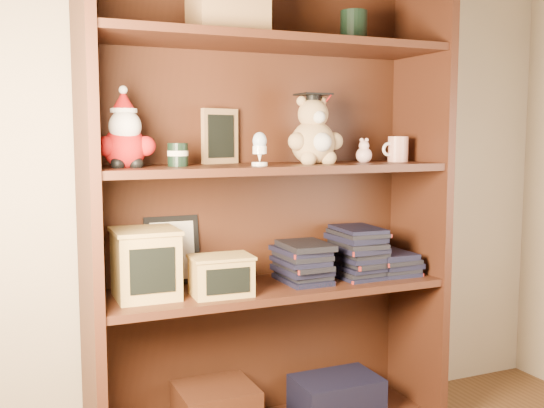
# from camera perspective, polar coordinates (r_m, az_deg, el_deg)

# --- Properties ---
(bookcase) EXTENTS (1.20, 0.35, 1.60)m
(bookcase) POSITION_cam_1_polar(r_m,az_deg,el_deg) (2.13, -0.61, -0.97)
(bookcase) COLOR #401F12
(bookcase) RESTS_ON ground
(shelf_lower) EXTENTS (1.14, 0.33, 0.02)m
(shelf_lower) POSITION_cam_1_polar(r_m,az_deg,el_deg) (2.13, 0.00, -7.56)
(shelf_lower) COLOR #401F12
(shelf_lower) RESTS_ON ground
(shelf_upper) EXTENTS (1.14, 0.33, 0.02)m
(shelf_upper) POSITION_cam_1_polar(r_m,az_deg,el_deg) (2.07, 0.00, 3.23)
(shelf_upper) COLOR #401F12
(shelf_upper) RESTS_ON ground
(santa_plush) EXTENTS (0.18, 0.13, 0.25)m
(santa_plush) POSITION_cam_1_polar(r_m,az_deg,el_deg) (1.93, -13.06, 5.88)
(santa_plush) COLOR #A50F0F
(santa_plush) RESTS_ON shelf_upper
(teachers_tin) EXTENTS (0.06, 0.06, 0.07)m
(teachers_tin) POSITION_cam_1_polar(r_m,az_deg,el_deg) (1.97, -8.44, 4.42)
(teachers_tin) COLOR black
(teachers_tin) RESTS_ON shelf_upper
(chalkboard_plaque) EXTENTS (0.14, 0.10, 0.18)m
(chalkboard_plaque) POSITION_cam_1_polar(r_m,az_deg,el_deg) (2.13, -4.69, 5.99)
(chalkboard_plaque) COLOR #9E7547
(chalkboard_plaque) RESTS_ON shelf_upper
(egg_cup) EXTENTS (0.05, 0.05, 0.10)m
(egg_cup) POSITION_cam_1_polar(r_m,az_deg,el_deg) (1.97, -1.11, 5.07)
(egg_cup) COLOR white
(egg_cup) RESTS_ON shelf_upper
(grad_teddy_bear) EXTENTS (0.20, 0.17, 0.24)m
(grad_teddy_bear) POSITION_cam_1_polar(r_m,az_deg,el_deg) (2.13, 3.77, 6.08)
(grad_teddy_bear) COLOR tan
(grad_teddy_bear) RESTS_ON shelf_upper
(pink_figurine) EXTENTS (0.06, 0.06, 0.09)m
(pink_figurine) POSITION_cam_1_polar(r_m,az_deg,el_deg) (2.23, 8.24, 4.55)
(pink_figurine) COLOR beige
(pink_figurine) RESTS_ON shelf_upper
(teacher_mug) EXTENTS (0.10, 0.07, 0.09)m
(teacher_mug) POSITION_cam_1_polar(r_m,az_deg,el_deg) (2.31, 11.18, 4.85)
(teacher_mug) COLOR silver
(teacher_mug) RESTS_ON shelf_upper
(certificate_frame) EXTENTS (0.18, 0.05, 0.23)m
(certificate_frame) POSITION_cam_1_polar(r_m,az_deg,el_deg) (2.14, -8.93, -4.13)
(certificate_frame) COLOR black
(certificate_frame) RESTS_ON shelf_lower
(treats_box) EXTENTS (0.20, 0.20, 0.21)m
(treats_box) POSITION_cam_1_polar(r_m,az_deg,el_deg) (1.98, -11.26, -5.21)
(treats_box) COLOR tan
(treats_box) RESTS_ON shelf_lower
(pencils_box) EXTENTS (0.20, 0.15, 0.12)m
(pencils_box) POSITION_cam_1_polar(r_m,az_deg,el_deg) (1.99, -4.57, -6.37)
(pencils_box) COLOR tan
(pencils_box) RESTS_ON shelf_lower
(book_stack_left) EXTENTS (0.14, 0.20, 0.13)m
(book_stack_left) POSITION_cam_1_polar(r_m,az_deg,el_deg) (2.16, 2.75, -5.30)
(book_stack_left) COLOR black
(book_stack_left) RESTS_ON shelf_lower
(book_stack_mid) EXTENTS (0.14, 0.20, 0.18)m
(book_stack_mid) POSITION_cam_1_polar(r_m,az_deg,el_deg) (2.26, 7.62, -4.23)
(book_stack_mid) COLOR black
(book_stack_mid) RESTS_ON shelf_lower
(book_stack_right) EXTENTS (0.14, 0.20, 0.08)m
(book_stack_right) POSITION_cam_1_polar(r_m,az_deg,el_deg) (2.34, 10.48, -5.10)
(book_stack_right) COLOR black
(book_stack_right) RESTS_ON shelf_lower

